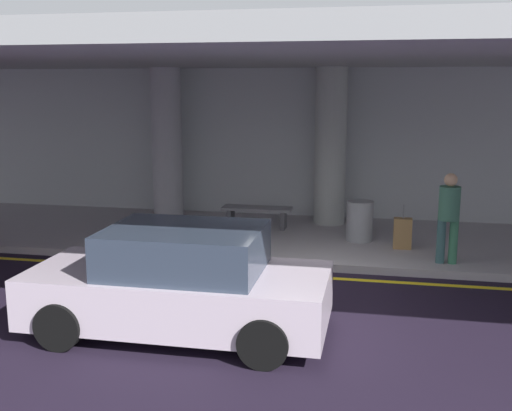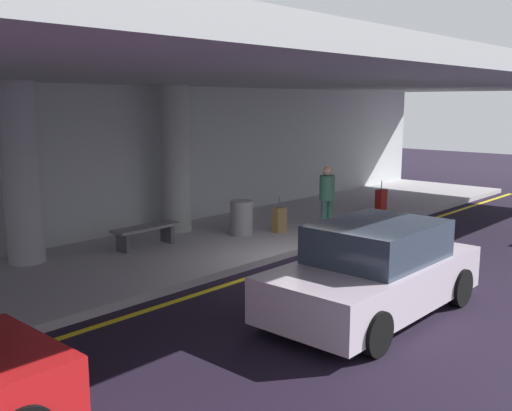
% 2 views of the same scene
% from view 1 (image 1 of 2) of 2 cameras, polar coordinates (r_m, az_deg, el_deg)
% --- Properties ---
extents(ground_plane, '(60.00, 60.00, 0.00)m').
position_cam_1_polar(ground_plane, '(10.53, 4.72, -7.69)').
color(ground_plane, black).
extents(sidewalk, '(26.00, 4.20, 0.15)m').
position_cam_1_polar(sidewalk, '(13.47, 6.27, -3.18)').
color(sidewalk, '#A8A2A7').
rests_on(sidewalk, ground).
extents(lane_stripe_yellow, '(26.00, 0.14, 0.01)m').
position_cam_1_polar(lane_stripe_yellow, '(11.14, 5.11, -6.62)').
color(lane_stripe_yellow, yellow).
rests_on(lane_stripe_yellow, ground).
extents(support_column_far_left, '(0.74, 0.74, 3.65)m').
position_cam_1_polar(support_column_far_left, '(15.30, -8.26, 5.72)').
color(support_column_far_left, '#A2A1A8').
rests_on(support_column_far_left, sidewalk).
extents(support_column_left_mid, '(0.74, 0.74, 3.65)m').
position_cam_1_polar(support_column_left_mid, '(14.47, 6.92, 5.44)').
color(support_column_left_mid, '#A1A5A1').
rests_on(support_column_left_mid, sidewalk).
extents(ceiling_overhang, '(28.00, 13.20, 0.30)m').
position_cam_1_polar(ceiling_overhang, '(12.57, 6.45, 13.61)').
color(ceiling_overhang, '#999C9C').
rests_on(ceiling_overhang, support_column_far_left).
extents(terminal_back_wall, '(26.00, 0.30, 3.80)m').
position_cam_1_polar(terminal_back_wall, '(15.37, 7.18, 5.49)').
color(terminal_back_wall, '#B2B7BA').
rests_on(terminal_back_wall, ground).
extents(car_silver, '(4.10, 1.92, 1.50)m').
position_cam_1_polar(car_silver, '(8.57, -7.03, -7.19)').
color(car_silver, '#C1B1C0').
rests_on(car_silver, ground).
extents(traveler_with_luggage, '(0.38, 0.38, 1.68)m').
position_cam_1_polar(traveler_with_luggage, '(11.72, 17.47, -0.60)').
color(traveler_with_luggage, '#355A5C').
rests_on(traveler_with_luggage, sidewalk).
extents(suitcase_upright_secondary, '(0.36, 0.22, 0.90)m').
position_cam_1_polar(suitcase_upright_secondary, '(12.69, 13.44, -2.53)').
color(suitcase_upright_secondary, olive).
rests_on(suitcase_upright_secondary, sidewalk).
extents(bench_metal, '(1.60, 0.50, 0.48)m').
position_cam_1_polar(bench_metal, '(14.12, 0.09, -0.67)').
color(bench_metal, slate).
rests_on(bench_metal, sidewalk).
extents(trash_bin_steel, '(0.56, 0.56, 0.85)m').
position_cam_1_polar(trash_bin_steel, '(13.12, 9.61, -1.42)').
color(trash_bin_steel, gray).
rests_on(trash_bin_steel, sidewalk).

